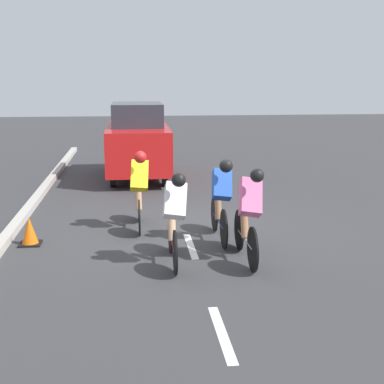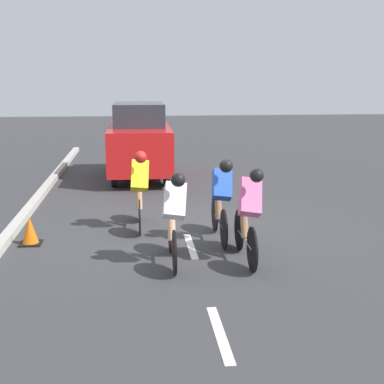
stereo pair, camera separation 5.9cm
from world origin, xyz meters
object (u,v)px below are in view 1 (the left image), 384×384
(cyclist_yellow, at_px, (139,187))
(cyclist_pink, at_px, (249,213))
(cyclist_blue, at_px, (221,197))
(cyclist_white, at_px, (174,216))
(support_car, at_px, (138,141))
(traffic_cone, at_px, (30,231))

(cyclist_yellow, bearing_deg, cyclist_pink, 128.96)
(cyclist_blue, xyz_separation_m, cyclist_white, (0.91, 1.13, -0.01))
(cyclist_pink, height_order, support_car, support_car)
(cyclist_yellow, height_order, support_car, support_car)
(traffic_cone, bearing_deg, cyclist_pink, 160.33)
(cyclist_blue, bearing_deg, cyclist_white, 51.11)
(cyclist_pink, relative_size, support_car, 0.45)
(cyclist_yellow, height_order, cyclist_blue, cyclist_yellow)
(cyclist_yellow, relative_size, traffic_cone, 3.31)
(cyclist_blue, xyz_separation_m, traffic_cone, (3.31, -0.14, -0.55))
(support_car, bearing_deg, cyclist_yellow, 89.46)
(cyclist_yellow, bearing_deg, support_car, -90.54)
(cyclist_yellow, xyz_separation_m, support_car, (-0.05, -5.27, 0.25))
(cyclist_blue, xyz_separation_m, support_car, (1.36, -6.18, 0.27))
(cyclist_white, bearing_deg, traffic_cone, -27.90)
(cyclist_white, distance_m, support_car, 7.33)
(support_car, relative_size, traffic_cone, 7.77)
(support_car, xyz_separation_m, traffic_cone, (1.96, 6.04, -0.82))
(cyclist_white, bearing_deg, cyclist_blue, -128.89)
(cyclist_white, bearing_deg, cyclist_yellow, -76.35)
(cyclist_blue, relative_size, support_car, 0.45)
(cyclist_yellow, height_order, traffic_cone, cyclist_yellow)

